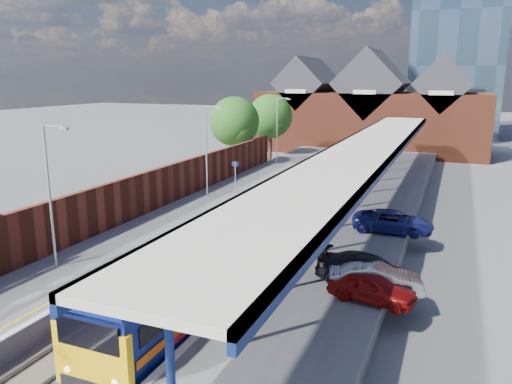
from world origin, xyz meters
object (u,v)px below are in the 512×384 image
(train, at_px, (337,168))
(parked_car_silver, at_px, (375,279))
(lamp_post_c, at_px, (208,145))
(platform_sign, at_px, (235,171))
(parked_car_red, at_px, (372,287))
(parked_car_dark, at_px, (369,271))
(parked_car_blue, at_px, (393,221))
(lamp_post_d, at_px, (278,126))
(lamp_post_b, at_px, (51,187))

(train, height_order, parked_car_silver, train)
(lamp_post_c, relative_size, platform_sign, 2.80)
(parked_car_red, bearing_deg, parked_car_silver, 10.23)
(parked_car_dark, height_order, parked_car_blue, parked_car_dark)
(lamp_post_c, bearing_deg, train, 51.37)
(lamp_post_d, bearing_deg, lamp_post_b, -90.00)
(platform_sign, bearing_deg, train, 50.33)
(parked_car_silver, height_order, parked_car_blue, parked_car_silver)
(platform_sign, bearing_deg, parked_car_silver, -48.49)
(lamp_post_d, height_order, platform_sign, lamp_post_d)
(lamp_post_d, bearing_deg, parked_car_dark, -63.18)
(train, distance_m, parked_car_dark, 23.39)
(lamp_post_c, relative_size, parked_car_dark, 1.48)
(parked_car_red, bearing_deg, lamp_post_c, 56.63)
(platform_sign, bearing_deg, lamp_post_c, -124.26)
(lamp_post_b, height_order, parked_car_red, lamp_post_b)
(platform_sign, bearing_deg, parked_car_dark, -48.10)
(platform_sign, distance_m, parked_car_silver, 20.40)
(lamp_post_b, relative_size, lamp_post_d, 1.00)
(parked_car_silver, xyz_separation_m, parked_car_blue, (-0.42, 9.16, -0.00))
(lamp_post_c, height_order, parked_car_red, lamp_post_c)
(train, distance_m, parked_car_red, 24.99)
(parked_car_red, height_order, parked_car_silver, parked_car_silver)
(lamp_post_b, xyz_separation_m, parked_car_red, (14.86, 1.84, -3.38))
(lamp_post_c, distance_m, platform_sign, 3.34)
(parked_car_blue, bearing_deg, lamp_post_b, 128.97)
(parked_car_blue, bearing_deg, train, 24.81)
(platform_sign, height_order, parked_car_red, platform_sign)
(platform_sign, bearing_deg, parked_car_red, -50.12)
(lamp_post_b, bearing_deg, train, 73.08)
(parked_car_silver, bearing_deg, lamp_post_c, 33.49)
(lamp_post_b, xyz_separation_m, parked_car_dark, (14.46, 3.40, -3.30))
(train, distance_m, lamp_post_c, 12.91)
(parked_car_silver, distance_m, parked_car_blue, 9.17)
(lamp_post_c, distance_m, parked_car_blue, 15.38)
(train, distance_m, lamp_post_d, 10.39)
(parked_car_blue, bearing_deg, parked_car_silver, -177.92)
(lamp_post_b, relative_size, platform_sign, 2.80)
(parked_car_silver, bearing_deg, train, 2.10)
(lamp_post_b, height_order, parked_car_blue, lamp_post_b)
(train, distance_m, parked_car_blue, 15.42)
(train, xyz_separation_m, parked_car_silver, (7.01, -23.08, -0.47))
(lamp_post_d, height_order, parked_car_blue, lamp_post_d)
(lamp_post_d, bearing_deg, parked_car_silver, -63.07)
(lamp_post_c, height_order, platform_sign, lamp_post_c)
(lamp_post_d, bearing_deg, parked_car_red, -63.76)
(parked_car_red, height_order, parked_car_blue, parked_car_blue)
(lamp_post_c, relative_size, parked_car_blue, 1.49)
(train, bearing_deg, parked_car_red, -73.72)
(lamp_post_d, distance_m, parked_car_silver, 32.98)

